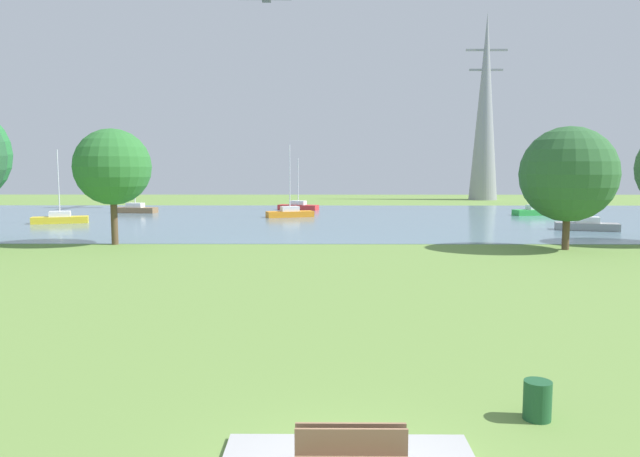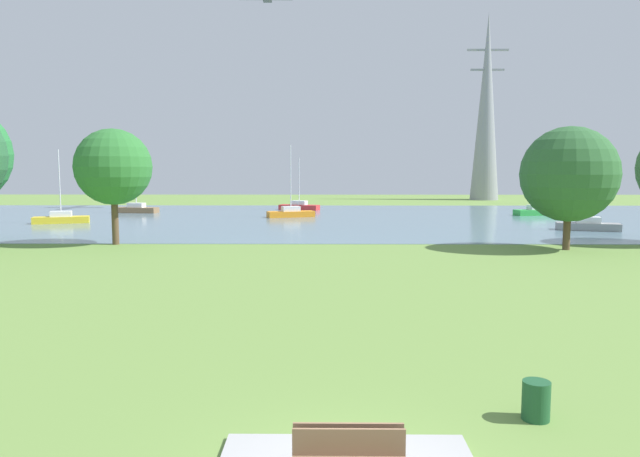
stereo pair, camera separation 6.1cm
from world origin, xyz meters
name	(u,v)px [view 2 (the right image)]	position (x,y,z in m)	size (l,w,h in m)	color
ground_plane	(333,264)	(0.00, 22.00, 0.00)	(160.00, 160.00, 0.00)	olive
bench_facing_water	(348,449)	(0.00, 0.27, 0.47)	(1.80, 0.48, 0.89)	tan
litter_bin	(536,400)	(3.90, 2.52, 0.40)	(0.56, 0.56, 0.80)	#1E512D
water_surface	(330,218)	(0.00, 50.00, 0.01)	(140.00, 40.00, 0.02)	slate
sailboat_yellow	(61,218)	(-24.63, 44.58, 0.46)	(5.03, 2.93, 6.69)	yellow
sailboat_green	(537,211)	(22.16, 54.08, 0.47)	(5.02, 2.57, 7.37)	green
sailboat_gray	(588,225)	(20.89, 38.81, 0.47)	(5.03, 2.77, 7.36)	gray
sailboat_orange	(291,213)	(-3.98, 51.43, 0.47)	(5.03, 2.92, 7.37)	orange
sailboat_brown	(136,209)	(-21.72, 57.12, 0.45)	(4.98, 2.24, 5.46)	brown
sailboat_red	(299,206)	(-3.59, 61.82, 0.45)	(5.03, 2.94, 6.20)	red
sailboat_white	(574,208)	(27.98, 58.50, 0.44)	(4.91, 1.89, 5.14)	white
tree_mid_shore	(113,167)	(-14.36, 29.79, 5.12)	(5.00, 5.00, 7.64)	brown
tree_west_near	(569,174)	(14.60, 27.56, 4.68)	(5.88, 5.88, 7.63)	brown
electricity_pylon	(486,107)	(24.65, 84.73, 14.48)	(6.40, 4.40, 28.94)	gray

